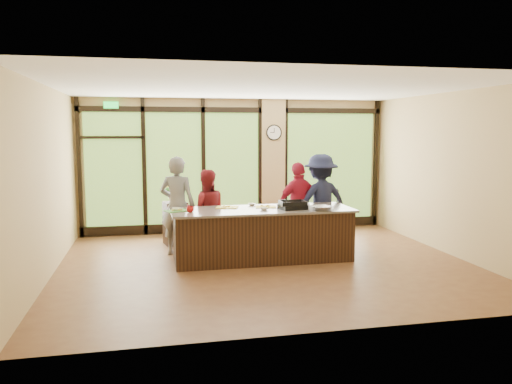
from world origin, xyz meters
name	(u,v)px	position (x,y,z in m)	size (l,w,h in m)	color
floor	(266,264)	(0.00, 0.00, 0.00)	(7.00, 7.00, 0.00)	brown
ceiling	(267,88)	(0.00, 0.00, 3.00)	(7.00, 7.00, 0.00)	white
back_wall	(236,166)	(0.00, 3.00, 1.50)	(7.00, 7.00, 0.00)	tan
left_wall	(47,182)	(-3.50, 0.00, 1.50)	(6.00, 6.00, 0.00)	tan
right_wall	(451,174)	(3.50, 0.00, 1.50)	(6.00, 6.00, 0.00)	tan
window_wall	(244,170)	(0.16, 2.95, 1.39)	(6.90, 0.12, 3.00)	tan
island_base	(262,235)	(0.00, 0.30, 0.44)	(3.10, 1.00, 0.88)	black
countertop	(262,210)	(0.00, 0.30, 0.90)	(3.20, 1.10, 0.04)	slate
wall_clock	(274,133)	(0.85, 2.87, 2.25)	(0.36, 0.04, 0.36)	black
cook_left	(177,206)	(-1.45, 0.98, 0.92)	(0.67, 0.44, 1.83)	slate
cook_midleft	(206,211)	(-0.90, 1.11, 0.78)	(0.76, 0.59, 1.57)	maroon
cook_midright	(299,205)	(0.90, 1.06, 0.84)	(0.99, 0.41, 1.69)	maroon
cook_right	(320,201)	(1.35, 1.06, 0.92)	(1.19, 0.68, 1.84)	#171A32
roasting_pan	(292,207)	(0.51, 0.15, 0.96)	(0.44, 0.34, 0.08)	black
mixing_bowl	(322,208)	(0.96, -0.10, 0.96)	(0.32, 0.32, 0.08)	silver
cutting_board_left	(176,211)	(-1.50, 0.36, 0.93)	(0.39, 0.29, 0.01)	#3F812F
cutting_board_center	(227,207)	(-0.59, 0.57, 0.93)	(0.38, 0.29, 0.01)	gold
cutting_board_right	(266,207)	(0.10, 0.48, 0.93)	(0.37, 0.27, 0.01)	gold
prep_bowl_near	(176,209)	(-1.50, 0.41, 0.94)	(0.15, 0.15, 0.05)	white
prep_bowl_mid	(264,209)	(0.00, 0.17, 0.94)	(0.13, 0.13, 0.04)	white
prep_bowl_far	(252,204)	(-0.09, 0.75, 0.94)	(0.14, 0.14, 0.03)	white
red_ramekin	(190,209)	(-1.28, 0.20, 0.97)	(0.12, 0.12, 0.10)	#A91012
flower_stand	(175,223)	(-1.45, 1.87, 0.43)	(0.43, 0.43, 0.87)	black
flower_vase	(175,195)	(-1.45, 1.87, 1.00)	(0.26, 0.26, 0.27)	olive
bar_cart	(320,203)	(1.94, 2.75, 0.62)	(0.76, 0.43, 1.03)	black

